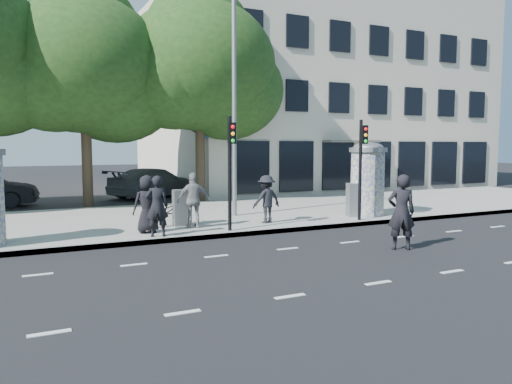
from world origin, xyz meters
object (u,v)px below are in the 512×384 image
traffic_pole_near (230,161)px  traffic_pole_far (361,159)px  bicycle (166,212)px  ped_b (157,206)px  ped_d (267,199)px  ped_a (147,204)px  cabinet_left (182,208)px  ped_e (194,200)px  ad_column_right (368,177)px  man_road (401,212)px  cabinet_right (355,200)px  street_lamp (235,86)px  car_right (155,183)px

traffic_pole_near → traffic_pole_far: size_ratio=1.00×
traffic_pole_far → bicycle: (-6.29, 1.66, -1.62)m
ped_b → ped_d: bearing=-154.5°
ped_a → cabinet_left: (1.30, 0.81, -0.27)m
traffic_pole_near → cabinet_left: bearing=122.4°
ped_b → ped_e: 1.67m
ad_column_right → traffic_pole_far: traffic_pole_far is taller
man_road → traffic_pole_near: bearing=-22.6°
ped_b → cabinet_right: ped_b is taller
man_road → cabinet_right: (2.01, 4.57, -0.23)m
ped_a → bicycle: size_ratio=0.97×
ped_b → man_road: bearing=157.9°
street_lamp → bicycle: 5.22m
cabinet_right → ped_e: bearing=-164.9°
ped_b → car_right: ped_b is taller
man_road → car_right: 15.83m
traffic_pole_far → cabinet_left: bearing=164.7°
traffic_pole_near → ped_e: traffic_pole_near is taller
traffic_pole_far → cabinet_right: bearing=63.9°
traffic_pole_near → ped_a: traffic_pole_near is taller
traffic_pole_far → ped_b: size_ratio=1.98×
street_lamp → ped_e: size_ratio=4.67×
traffic_pole_far → bicycle: 6.71m
traffic_pole_far → car_right: traffic_pole_far is taller
street_lamp → ped_a: 5.70m
ped_b → cabinet_left: size_ratio=1.50×
traffic_pole_far → ped_d: (-3.12, 0.92, -1.30)m
bicycle → cabinet_right: cabinet_right is taller
ped_a → ped_b: bearing=95.2°
ped_b → traffic_pole_far: bearing=-167.4°
ped_b → ped_d: (3.88, 0.86, -0.07)m
bicycle → man_road: bearing=-158.3°
cabinet_right → ped_b: bearing=-157.5°
ped_e → car_right: (1.66, 10.93, -0.25)m
ped_e → traffic_pole_far: bearing=178.7°
ad_column_right → car_right: 12.09m
bicycle → cabinet_right: (6.70, -0.83, 0.14)m
man_road → car_right: man_road is taller
traffic_pole_far → ped_d: bearing=163.6°
ad_column_right → street_lamp: street_lamp is taller
ped_b → car_right: (3.04, 11.85, -0.25)m
traffic_pole_near → ped_a: bearing=161.5°
ad_column_right → traffic_pole_far: 1.52m
ped_a → ped_e: 1.50m
traffic_pole_far → man_road: size_ratio=1.73×
car_right → ped_e: bearing=147.2°
traffic_pole_near → cabinet_left: (-1.00, 1.58, -1.51)m
ped_d → ped_a: bearing=-4.9°
traffic_pole_near → car_right: 12.03m
ped_a → traffic_pole_far: bearing=170.8°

